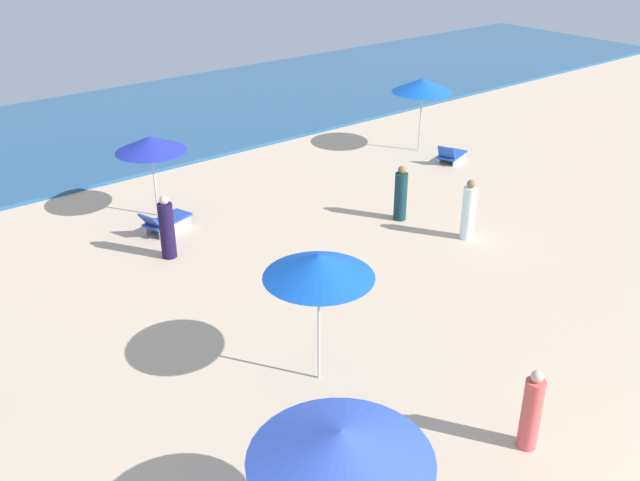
{
  "coord_description": "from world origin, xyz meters",
  "views": [
    {
      "loc": [
        -9.84,
        -0.78,
        8.25
      ],
      "look_at": [
        -1.01,
        10.35,
        1.2
      ],
      "focal_mm": 40.25,
      "sensor_mm": 36.0,
      "label": 1
    }
  ],
  "objects": [
    {
      "name": "umbrella_5",
      "position": [
        7.59,
        15.67,
        2.28
      ],
      "size": [
        2.07,
        2.07,
        2.51
      ],
      "color": "silver",
      "rests_on": "ground_plane"
    },
    {
      "name": "umbrella_0",
      "position": [
        -5.4,
        4.4,
        2.04
      ],
      "size": [
        2.4,
        2.4,
        2.27
      ],
      "color": "silver",
      "rests_on": "ground_plane"
    },
    {
      "name": "umbrella_3",
      "position": [
        -3.1,
        7.74,
        2.38
      ],
      "size": [
        1.97,
        1.97,
        2.6
      ],
      "color": "silver",
      "rests_on": "ground_plane"
    },
    {
      "name": "beachgoer_1",
      "position": [
        3.06,
        11.94,
        0.72
      ],
      "size": [
        0.48,
        0.48,
        1.55
      ],
      "rotation": [
        0.0,
        0.0,
        0.52
      ],
      "color": "#153741",
      "rests_on": "ground_plane"
    },
    {
      "name": "umbrella_1",
      "position": [
        -2.04,
        16.31,
        2.08
      ],
      "size": [
        1.9,
        1.9,
        2.29
      ],
      "color": "silver",
      "rests_on": "ground_plane"
    },
    {
      "name": "beachgoer_3",
      "position": [
        -1.56,
        4.21,
        0.69
      ],
      "size": [
        0.41,
        0.41,
        1.5
      ],
      "rotation": [
        0.0,
        0.0,
        5.06
      ],
      "color": "#E45958",
      "rests_on": "ground_plane"
    },
    {
      "name": "lounge_chair_5_0",
      "position": [
        7.61,
        14.19,
        0.23
      ],
      "size": [
        1.35,
        0.95,
        0.66
      ],
      "rotation": [
        0.0,
        0.0,
        1.9
      ],
      "color": "silver",
      "rests_on": "ground_plane"
    },
    {
      "name": "beachgoer_0",
      "position": [
        3.6,
        10.01,
        0.75
      ],
      "size": [
        0.49,
        0.49,
        1.62
      ],
      "rotation": [
        0.0,
        0.0,
        0.71
      ],
      "color": "white",
      "rests_on": "ground_plane"
    },
    {
      "name": "lounge_chair_1_0",
      "position": [
        -2.35,
        15.26,
        0.27
      ],
      "size": [
        1.52,
        0.99,
        0.68
      ],
      "rotation": [
        0.0,
        0.0,
        1.88
      ],
      "color": "silver",
      "rests_on": "ground_plane"
    },
    {
      "name": "ocean",
      "position": [
        0.0,
        24.66,
        0.06
      ],
      "size": [
        60.0,
        10.67,
        0.12
      ],
      "primitive_type": "cube",
      "color": "#295B89",
      "rests_on": "ground_plane"
    },
    {
      "name": "beachgoer_2",
      "position": [
        -2.97,
        13.87,
        0.75
      ],
      "size": [
        0.46,
        0.46,
        1.63
      ],
      "rotation": [
        0.0,
        0.0,
        4.4
      ],
      "color": "#1E123B",
      "rests_on": "ground_plane"
    }
  ]
}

